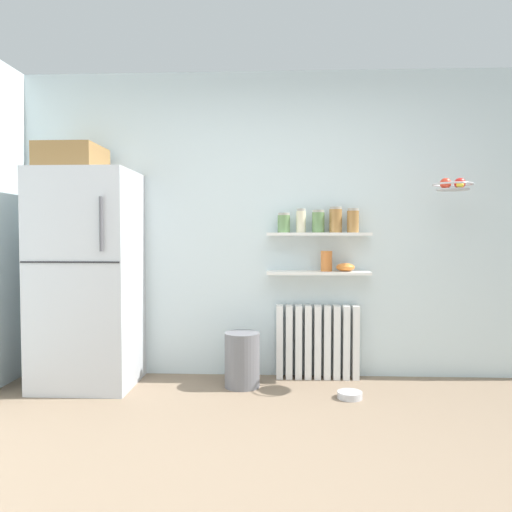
{
  "coord_description": "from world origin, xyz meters",
  "views": [
    {
      "loc": [
        -0.0,
        -2.27,
        1.21
      ],
      "look_at": [
        -0.17,
        1.6,
        1.05
      ],
      "focal_mm": 34.95,
      "sensor_mm": 36.0,
      "label": 1
    }
  ],
  "objects_px": {
    "vase": "(326,261)",
    "pet_food_bowl": "(350,395)",
    "refrigerator": "(87,273)",
    "shelf_bowl": "(345,267)",
    "storage_jar_2": "(318,221)",
    "storage_jar_3": "(336,220)",
    "radiator": "(317,342)",
    "storage_jar_0": "(284,223)",
    "storage_jar_1": "(301,221)",
    "trash_bin": "(242,360)",
    "storage_jar_4": "(353,221)",
    "hanging_fruit_basket": "(453,185)"
  },
  "relations": [
    {
      "from": "storage_jar_4",
      "to": "trash_bin",
      "type": "height_order",
      "value": "storage_jar_4"
    },
    {
      "from": "radiator",
      "to": "storage_jar_2",
      "type": "distance_m",
      "value": 1.02
    },
    {
      "from": "storage_jar_2",
      "to": "hanging_fruit_basket",
      "type": "height_order",
      "value": "hanging_fruit_basket"
    },
    {
      "from": "storage_jar_2",
      "to": "shelf_bowl",
      "type": "relative_size",
      "value": 1.22
    },
    {
      "from": "vase",
      "to": "pet_food_bowl",
      "type": "xyz_separation_m",
      "value": [
        0.13,
        -0.48,
        -0.97
      ]
    },
    {
      "from": "storage_jar_0",
      "to": "shelf_bowl",
      "type": "height_order",
      "value": "storage_jar_0"
    },
    {
      "from": "hanging_fruit_basket",
      "to": "storage_jar_1",
      "type": "bearing_deg",
      "value": 167.97
    },
    {
      "from": "vase",
      "to": "radiator",
      "type": "bearing_deg",
      "value": 156.61
    },
    {
      "from": "hanging_fruit_basket",
      "to": "pet_food_bowl",
      "type": "bearing_deg",
      "value": -163.8
    },
    {
      "from": "storage_jar_2",
      "to": "storage_jar_3",
      "type": "relative_size",
      "value": 0.88
    },
    {
      "from": "storage_jar_2",
      "to": "trash_bin",
      "type": "bearing_deg",
      "value": -159.18
    },
    {
      "from": "shelf_bowl",
      "to": "pet_food_bowl",
      "type": "bearing_deg",
      "value": -92.94
    },
    {
      "from": "storage_jar_1",
      "to": "storage_jar_3",
      "type": "relative_size",
      "value": 0.93
    },
    {
      "from": "storage_jar_2",
      "to": "storage_jar_4",
      "type": "distance_m",
      "value": 0.29
    },
    {
      "from": "storage_jar_3",
      "to": "vase",
      "type": "height_order",
      "value": "storage_jar_3"
    },
    {
      "from": "pet_food_bowl",
      "to": "hanging_fruit_basket",
      "type": "bearing_deg",
      "value": 16.2
    },
    {
      "from": "refrigerator",
      "to": "vase",
      "type": "relative_size",
      "value": 11.35
    },
    {
      "from": "storage_jar_0",
      "to": "storage_jar_3",
      "type": "bearing_deg",
      "value": 0.0
    },
    {
      "from": "radiator",
      "to": "pet_food_bowl",
      "type": "distance_m",
      "value": 0.62
    },
    {
      "from": "storage_jar_0",
      "to": "storage_jar_1",
      "type": "bearing_deg",
      "value": -0.0
    },
    {
      "from": "refrigerator",
      "to": "storage_jar_3",
      "type": "relative_size",
      "value": 9.03
    },
    {
      "from": "vase",
      "to": "storage_jar_2",
      "type": "bearing_deg",
      "value": 180.0
    },
    {
      "from": "storage_jar_3",
      "to": "pet_food_bowl",
      "type": "xyz_separation_m",
      "value": [
        0.06,
        -0.48,
        -1.31
      ]
    },
    {
      "from": "storage_jar_2",
      "to": "pet_food_bowl",
      "type": "height_order",
      "value": "storage_jar_2"
    },
    {
      "from": "vase",
      "to": "storage_jar_1",
      "type": "bearing_deg",
      "value": 180.0
    },
    {
      "from": "storage_jar_4",
      "to": "trash_bin",
      "type": "bearing_deg",
      "value": -165.42
    },
    {
      "from": "storage_jar_0",
      "to": "storage_jar_1",
      "type": "relative_size",
      "value": 0.83
    },
    {
      "from": "storage_jar_4",
      "to": "shelf_bowl",
      "type": "distance_m",
      "value": 0.39
    },
    {
      "from": "shelf_bowl",
      "to": "pet_food_bowl",
      "type": "distance_m",
      "value": 1.04
    },
    {
      "from": "refrigerator",
      "to": "hanging_fruit_basket",
      "type": "relative_size",
      "value": 6.31
    },
    {
      "from": "storage_jar_3",
      "to": "trash_bin",
      "type": "height_order",
      "value": "storage_jar_3"
    },
    {
      "from": "shelf_bowl",
      "to": "pet_food_bowl",
      "type": "xyz_separation_m",
      "value": [
        -0.02,
        -0.48,
        -0.92
      ]
    },
    {
      "from": "storage_jar_0",
      "to": "shelf_bowl",
      "type": "bearing_deg",
      "value": -0.0
    },
    {
      "from": "storage_jar_2",
      "to": "vase",
      "type": "xyz_separation_m",
      "value": [
        0.07,
        0.0,
        -0.33
      ]
    },
    {
      "from": "trash_bin",
      "to": "pet_food_bowl",
      "type": "relative_size",
      "value": 2.35
    },
    {
      "from": "refrigerator",
      "to": "storage_jar_0",
      "type": "bearing_deg",
      "value": 8.31
    },
    {
      "from": "trash_bin",
      "to": "vase",
      "type": "bearing_deg",
      "value": 18.88
    },
    {
      "from": "radiator",
      "to": "trash_bin",
      "type": "bearing_deg",
      "value": -156.79
    },
    {
      "from": "refrigerator",
      "to": "shelf_bowl",
      "type": "height_order",
      "value": "refrigerator"
    },
    {
      "from": "pet_food_bowl",
      "to": "storage_jar_2",
      "type": "bearing_deg",
      "value": 112.66
    },
    {
      "from": "trash_bin",
      "to": "shelf_bowl",
      "type": "bearing_deg",
      "value": 15.56
    },
    {
      "from": "storage_jar_2",
      "to": "storage_jar_3",
      "type": "bearing_deg",
      "value": 0.0
    },
    {
      "from": "storage_jar_2",
      "to": "pet_food_bowl",
      "type": "xyz_separation_m",
      "value": [
        0.2,
        -0.48,
        -1.3
      ]
    },
    {
      "from": "storage_jar_4",
      "to": "pet_food_bowl",
      "type": "relative_size",
      "value": 1.08
    },
    {
      "from": "vase",
      "to": "pet_food_bowl",
      "type": "bearing_deg",
      "value": -74.69
    },
    {
      "from": "shelf_bowl",
      "to": "trash_bin",
      "type": "distance_m",
      "value": 1.14
    },
    {
      "from": "refrigerator",
      "to": "storage_jar_2",
      "type": "relative_size",
      "value": 10.26
    },
    {
      "from": "storage_jar_3",
      "to": "shelf_bowl",
      "type": "relative_size",
      "value": 1.39
    },
    {
      "from": "pet_food_bowl",
      "to": "hanging_fruit_basket",
      "type": "xyz_separation_m",
      "value": [
        0.81,
        0.24,
        1.57
      ]
    },
    {
      "from": "storage_jar_2",
      "to": "pet_food_bowl",
      "type": "bearing_deg",
      "value": -67.34
    }
  ]
}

